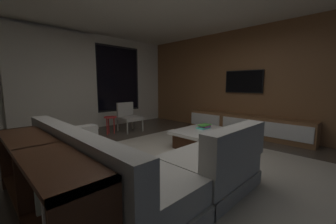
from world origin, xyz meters
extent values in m
plane|color=#473D33|center=(0.00, 0.00, 0.00)|extent=(9.20, 9.20, 0.00)
cube|color=silver|center=(0.00, 3.66, 1.35)|extent=(6.60, 0.12, 2.70)
cube|color=black|center=(1.30, 3.60, 1.45)|extent=(1.52, 0.02, 2.02)
cube|color=black|center=(1.30, 3.58, 1.45)|extent=(1.40, 0.03, 1.90)
cube|color=beige|center=(-0.55, 3.48, 1.30)|extent=(2.10, 0.12, 2.60)
cube|color=brown|center=(3.06, 0.00, 1.35)|extent=(0.12, 7.80, 2.70)
cube|color=#ADA391|center=(0.35, -0.10, 0.01)|extent=(3.20, 3.80, 0.01)
cube|color=gray|center=(-1.09, 0.04, 0.09)|extent=(0.90, 2.50, 0.18)
cube|color=#B2ADA3|center=(-1.09, 0.04, 0.30)|extent=(0.86, 2.42, 0.24)
cube|color=#B2ADA3|center=(-1.44, 0.04, 0.62)|extent=(0.20, 2.50, 0.40)
cube|color=#B2ADA3|center=(-1.09, 1.19, 0.51)|extent=(0.90, 0.20, 0.18)
cube|color=gray|center=(-0.11, -0.76, 0.09)|extent=(1.10, 0.90, 0.18)
cube|color=#B2ADA3|center=(-0.11, -0.76, 0.30)|extent=(1.07, 0.86, 0.24)
cube|color=#B2ADA3|center=(-0.11, -1.11, 0.62)|extent=(1.10, 0.20, 0.40)
cube|color=beige|center=(-1.32, 0.59, 0.58)|extent=(0.10, 0.36, 0.36)
cube|color=#B2A893|center=(-1.32, -0.26, 0.58)|extent=(0.10, 0.36, 0.36)
cube|color=#422313|center=(1.18, 0.11, 0.15)|extent=(1.00, 1.00, 0.30)
cube|color=white|center=(1.18, 0.11, 0.33)|extent=(1.16, 1.16, 0.06)
cube|color=#52CBBB|center=(1.31, 0.32, 0.37)|extent=(0.27, 0.19, 0.03)
cube|color=#C04BB8|center=(1.34, 0.30, 0.41)|extent=(0.20, 0.16, 0.03)
cube|color=#51B040|center=(1.33, 0.30, 0.44)|extent=(0.27, 0.17, 0.02)
cylinder|color=#B2ADA0|center=(1.18, 2.23, 0.18)|extent=(0.04, 0.04, 0.36)
cylinder|color=#B2ADA0|center=(0.71, 2.25, 0.18)|extent=(0.04, 0.04, 0.36)
cylinder|color=#B2ADA0|center=(1.20, 2.73, 0.18)|extent=(0.04, 0.04, 0.36)
cylinder|color=#B2ADA0|center=(0.72, 2.75, 0.18)|extent=(0.04, 0.04, 0.36)
cube|color=#B2ADA3|center=(0.95, 2.49, 0.36)|extent=(0.56, 0.58, 0.08)
cube|color=#B2ADA3|center=(0.96, 2.73, 0.59)|extent=(0.49, 0.10, 0.38)
cylinder|color=red|center=(0.30, 2.55, 0.23)|extent=(0.03, 0.03, 0.46)
cylinder|color=red|center=(0.50, 2.55, 0.23)|extent=(0.03, 0.03, 0.46)
cylinder|color=red|center=(0.40, 2.65, 0.23)|extent=(0.03, 0.03, 0.46)
cylinder|color=red|center=(0.40, 2.55, 0.45)|extent=(0.32, 0.32, 0.02)
cube|color=brown|center=(2.78, 0.10, 0.26)|extent=(0.44, 3.10, 0.52)
cube|color=white|center=(2.55, -0.94, 0.29)|extent=(0.02, 0.93, 0.33)
cube|color=white|center=(2.55, 0.10, 0.29)|extent=(0.02, 0.93, 0.33)
cube|color=white|center=(2.55, 1.15, 0.29)|extent=(0.02, 0.93, 0.33)
cube|color=#352214|center=(2.74, -0.75, 0.12)|extent=(0.33, 0.68, 0.19)
cube|color=#864DD4|center=(2.74, -1.01, 0.11)|extent=(0.03, 0.04, 0.17)
cube|color=purple|center=(2.74, -0.84, 0.10)|extent=(0.03, 0.04, 0.15)
cube|color=#BDA5BF|center=(2.74, -0.67, 0.10)|extent=(0.03, 0.04, 0.16)
cube|color=#94B8BA|center=(2.74, -0.49, 0.11)|extent=(0.03, 0.04, 0.18)
cube|color=black|center=(2.95, 0.25, 1.35)|extent=(0.04, 0.99, 0.57)
cube|color=black|center=(2.95, 0.25, 1.35)|extent=(0.05, 0.95, 0.53)
cube|color=#422313|center=(-1.76, -0.06, 0.72)|extent=(0.40, 2.10, 0.04)
cube|color=#422313|center=(-1.76, -0.06, 0.14)|extent=(0.38, 2.04, 0.03)
cube|color=#422313|center=(-1.76, 0.97, 0.37)|extent=(0.40, 0.04, 0.74)
cube|color=#422313|center=(-1.76, -0.06, 0.37)|extent=(0.38, 0.03, 0.74)
cube|color=silver|center=(-1.75, -0.42, 0.29)|extent=(0.18, 0.04, 0.27)
cube|color=silver|center=(-1.75, -0.18, 0.28)|extent=(0.18, 0.04, 0.24)
cube|color=white|center=(-1.76, 0.06, 0.28)|extent=(0.18, 0.04, 0.26)
cube|color=white|center=(-1.76, 0.29, 0.27)|extent=(0.18, 0.04, 0.23)
cube|color=silver|center=(-1.75, 0.53, 0.27)|extent=(0.18, 0.04, 0.22)
cube|color=white|center=(-1.77, 0.77, 0.29)|extent=(0.18, 0.04, 0.27)
camera|label=1|loc=(-2.17, -2.12, 1.28)|focal=21.73mm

